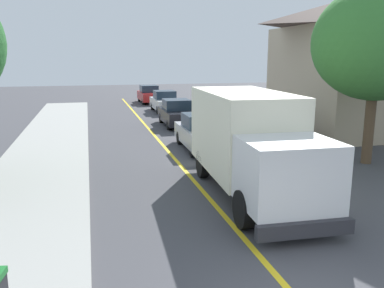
{
  "coord_description": "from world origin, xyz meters",
  "views": [
    {
      "loc": [
        -3.47,
        -4.86,
        4.29
      ],
      "look_at": [
        -0.14,
        8.06,
        1.4
      ],
      "focal_mm": 37.57,
      "sensor_mm": 36.0,
      "label": 1
    }
  ],
  "objects_px": {
    "house_across_street": "(368,61)",
    "stop_sign": "(281,114)",
    "parked_car_far": "(165,102)",
    "parked_car_mid": "(177,113)",
    "box_truck": "(250,139)",
    "parked_van_across": "(271,129)",
    "parked_car_near": "(202,133)",
    "street_tree_far_side": "(377,43)",
    "parked_car_furthest": "(149,95)"
  },
  "relations": [
    {
      "from": "house_across_street",
      "to": "stop_sign",
      "type": "bearing_deg",
      "value": -150.08
    },
    {
      "from": "parked_car_far",
      "to": "stop_sign",
      "type": "distance_m",
      "value": 15.82
    },
    {
      "from": "parked_car_mid",
      "to": "stop_sign",
      "type": "distance_m",
      "value": 9.24
    },
    {
      "from": "parked_car_mid",
      "to": "box_truck",
      "type": "bearing_deg",
      "value": -92.41
    },
    {
      "from": "parked_car_mid",
      "to": "parked_van_across",
      "type": "height_order",
      "value": "same"
    },
    {
      "from": "parked_car_far",
      "to": "house_across_street",
      "type": "bearing_deg",
      "value": -48.7
    },
    {
      "from": "parked_car_near",
      "to": "street_tree_far_side",
      "type": "distance_m",
      "value": 8.27
    },
    {
      "from": "box_truck",
      "to": "house_across_street",
      "type": "xyz_separation_m",
      "value": [
        10.94,
        8.94,
        2.33
      ]
    },
    {
      "from": "parked_car_far",
      "to": "parked_van_across",
      "type": "xyz_separation_m",
      "value": [
        2.75,
        -13.7,
        0.0
      ]
    },
    {
      "from": "parked_car_far",
      "to": "stop_sign",
      "type": "xyz_separation_m",
      "value": [
        2.27,
        -15.62,
        1.06
      ]
    },
    {
      "from": "parked_car_far",
      "to": "house_across_street",
      "type": "xyz_separation_m",
      "value": [
        9.87,
        -11.24,
        3.31
      ]
    },
    {
      "from": "parked_van_across",
      "to": "house_across_street",
      "type": "relative_size",
      "value": 0.45
    },
    {
      "from": "box_truck",
      "to": "parked_car_furthest",
      "type": "relative_size",
      "value": 1.65
    },
    {
      "from": "parked_car_mid",
      "to": "street_tree_far_side",
      "type": "distance_m",
      "value": 13.01
    },
    {
      "from": "parked_car_mid",
      "to": "parked_car_furthest",
      "type": "distance_m",
      "value": 13.48
    },
    {
      "from": "stop_sign",
      "to": "parked_car_mid",
      "type": "bearing_deg",
      "value": 107.6
    },
    {
      "from": "street_tree_far_side",
      "to": "parked_van_across",
      "type": "bearing_deg",
      "value": 119.08
    },
    {
      "from": "parked_car_mid",
      "to": "parked_van_across",
      "type": "xyz_separation_m",
      "value": [
        3.26,
        -6.83,
        0.0
      ]
    },
    {
      "from": "parked_van_across",
      "to": "parked_car_mid",
      "type": "bearing_deg",
      "value": 115.53
    },
    {
      "from": "street_tree_far_side",
      "to": "parked_car_mid",
      "type": "bearing_deg",
      "value": 116.91
    },
    {
      "from": "box_truck",
      "to": "stop_sign",
      "type": "bearing_deg",
      "value": 53.82
    },
    {
      "from": "parked_car_near",
      "to": "stop_sign",
      "type": "bearing_deg",
      "value": -31.66
    },
    {
      "from": "box_truck",
      "to": "parked_car_mid",
      "type": "distance_m",
      "value": 13.36
    },
    {
      "from": "parked_car_near",
      "to": "parked_van_across",
      "type": "relative_size",
      "value": 1.01
    },
    {
      "from": "parked_car_near",
      "to": "parked_car_mid",
      "type": "bearing_deg",
      "value": 87.5
    },
    {
      "from": "parked_car_far",
      "to": "house_across_street",
      "type": "height_order",
      "value": "house_across_street"
    },
    {
      "from": "parked_car_far",
      "to": "stop_sign",
      "type": "bearing_deg",
      "value": -81.75
    },
    {
      "from": "parked_van_across",
      "to": "street_tree_far_side",
      "type": "xyz_separation_m",
      "value": [
        2.34,
        -4.2,
        4.03
      ]
    },
    {
      "from": "parked_car_mid",
      "to": "stop_sign",
      "type": "bearing_deg",
      "value": -72.4
    },
    {
      "from": "box_truck",
      "to": "parked_car_furthest",
      "type": "height_order",
      "value": "box_truck"
    },
    {
      "from": "parked_car_furthest",
      "to": "stop_sign",
      "type": "bearing_deg",
      "value": -83.49
    },
    {
      "from": "parked_car_far",
      "to": "street_tree_far_side",
      "type": "height_order",
      "value": "street_tree_far_side"
    },
    {
      "from": "parked_van_across",
      "to": "parked_car_furthest",
      "type": "bearing_deg",
      "value": 98.46
    },
    {
      "from": "parked_car_furthest",
      "to": "parked_van_across",
      "type": "height_order",
      "value": "same"
    },
    {
      "from": "parked_car_near",
      "to": "parked_car_furthest",
      "type": "xyz_separation_m",
      "value": [
        0.54,
        20.33,
        0.0
      ]
    },
    {
      "from": "street_tree_far_side",
      "to": "parked_car_near",
      "type": "bearing_deg",
      "value": 144.71
    },
    {
      "from": "box_truck",
      "to": "house_across_street",
      "type": "relative_size",
      "value": 0.74
    },
    {
      "from": "parked_car_mid",
      "to": "street_tree_far_side",
      "type": "relative_size",
      "value": 0.62
    },
    {
      "from": "house_across_street",
      "to": "parked_car_near",
      "type": "bearing_deg",
      "value": -166.91
    },
    {
      "from": "parked_car_near",
      "to": "box_truck",
      "type": "bearing_deg",
      "value": -92.31
    },
    {
      "from": "parked_car_mid",
      "to": "street_tree_far_side",
      "type": "xyz_separation_m",
      "value": [
        5.6,
        -11.03,
        4.03
      ]
    },
    {
      "from": "stop_sign",
      "to": "house_across_street",
      "type": "distance_m",
      "value": 9.06
    },
    {
      "from": "parked_car_mid",
      "to": "parked_car_far",
      "type": "bearing_deg",
      "value": 85.75
    },
    {
      "from": "parked_car_mid",
      "to": "stop_sign",
      "type": "xyz_separation_m",
      "value": [
        2.78,
        -8.75,
        1.06
      ]
    },
    {
      "from": "parked_car_near",
      "to": "parked_car_furthest",
      "type": "height_order",
      "value": "same"
    },
    {
      "from": "parked_car_mid",
      "to": "house_across_street",
      "type": "distance_m",
      "value": 11.74
    },
    {
      "from": "parked_car_near",
      "to": "parked_car_mid",
      "type": "distance_m",
      "value": 6.86
    },
    {
      "from": "parked_van_across",
      "to": "street_tree_far_side",
      "type": "distance_m",
      "value": 6.27
    },
    {
      "from": "box_truck",
      "to": "parked_car_furthest",
      "type": "bearing_deg",
      "value": 88.29
    },
    {
      "from": "parked_car_near",
      "to": "parked_car_mid",
      "type": "xyz_separation_m",
      "value": [
        0.3,
        6.85,
        0.0
      ]
    }
  ]
}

